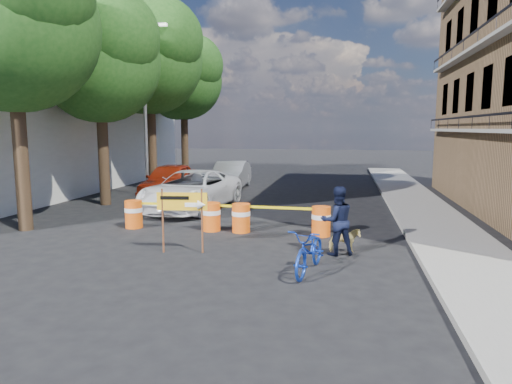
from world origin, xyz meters
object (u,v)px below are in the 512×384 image
at_px(barrel_far_left, 134,214).
at_px(barrel_mid_left, 211,216).
at_px(barrel_mid_right, 241,217).
at_px(bicycle, 310,229).
at_px(sedan_silver, 231,175).
at_px(barrel_far_right, 321,221).
at_px(detour_sign, 188,207).
at_px(sedan_red, 170,181).
at_px(pedestrian, 337,221).
at_px(suv_white, 192,190).
at_px(dog, 345,241).

bearing_deg(barrel_far_left, barrel_mid_left, 1.37).
relative_size(barrel_mid_right, bicycle, 0.45).
height_order(barrel_mid_right, sedan_silver, sedan_silver).
relative_size(barrel_far_right, detour_sign, 0.53).
relative_size(barrel_far_left, sedan_red, 0.19).
relative_size(sedan_red, sedan_silver, 1.06).
xyz_separation_m(barrel_far_right, pedestrian, (0.50, -1.98, 0.42)).
bearing_deg(sedan_red, barrel_mid_right, -56.85).
distance_m(barrel_far_right, detour_sign, 4.23).
height_order(sedan_red, sedan_silver, sedan_red).
bearing_deg(sedan_red, barrel_far_left, -83.12).
distance_m(sedan_red, sedan_silver, 4.18).
height_order(barrel_mid_right, sedan_red, sedan_red).
height_order(bicycle, suv_white, bicycle).
height_order(barrel_mid_left, barrel_far_right, same).
distance_m(barrel_far_right, suv_white, 6.46).
bearing_deg(barrel_far_left, sedan_red, 101.14).
bearing_deg(dog, barrel_mid_left, 54.36).
xyz_separation_m(barrel_mid_right, pedestrian, (2.99, -2.04, 0.42)).
bearing_deg(barrel_mid_left, bicycle, -47.38).
height_order(barrel_far_left, sedan_red, sedan_red).
bearing_deg(suv_white, barrel_mid_left, -56.26).
xyz_separation_m(barrel_mid_right, suv_white, (-2.84, 3.59, 0.31)).
bearing_deg(detour_sign, dog, 2.75).
bearing_deg(sedan_red, bicycle, -58.26).
bearing_deg(sedan_silver, barrel_mid_right, -76.73).
bearing_deg(barrel_far_left, bicycle, -31.07).
bearing_deg(dog, sedan_silver, 15.41).
distance_m(barrel_far_left, detour_sign, 3.85).
height_order(barrel_far_right, sedan_silver, sedan_silver).
height_order(bicycle, dog, bicycle).
bearing_deg(barrel_mid_left, dog, -24.08).
relative_size(barrel_far_right, suv_white, 0.16).
bearing_deg(suv_white, barrel_mid_right, -45.57).
bearing_deg(barrel_far_right, bicycle, -90.99).
relative_size(barrel_far_left, detour_sign, 0.53).
relative_size(detour_sign, dog, 2.17).
distance_m(barrel_far_left, barrel_mid_left, 2.62).
height_order(barrel_far_right, dog, barrel_far_right).
distance_m(barrel_far_right, dog, 1.93).
distance_m(barrel_far_right, sedan_silver, 11.38).
xyz_separation_m(pedestrian, sedan_red, (-7.83, 8.37, -0.08)).
bearing_deg(bicycle, barrel_mid_left, 143.95).
xyz_separation_m(suv_white, sedan_red, (-2.00, 2.74, 0.03)).
distance_m(detour_sign, suv_white, 6.53).
bearing_deg(pedestrian, sedan_silver, -85.11).
distance_m(dog, suv_white, 8.13).
bearing_deg(sedan_red, suv_white, -58.15).
xyz_separation_m(barrel_far_left, barrel_far_right, (6.07, -0.00, 0.00)).
bearing_deg(sedan_silver, barrel_far_right, -64.68).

